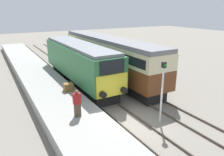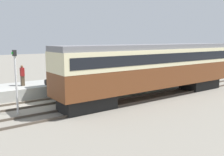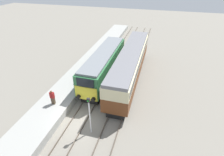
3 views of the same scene
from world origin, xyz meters
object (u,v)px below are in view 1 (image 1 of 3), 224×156
object	(u,v)px
locomotive	(79,62)
signal_post	(162,88)
person_on_platform	(77,103)
luggage_crate	(68,87)
passenger_carriage	(108,54)

from	to	relation	value
locomotive	signal_post	distance (m)	9.56
person_on_platform	signal_post	world-z (taller)	signal_post
signal_post	luggage_crate	bearing A→B (deg)	122.77
signal_post	person_on_platform	bearing A→B (deg)	159.81
person_on_platform	passenger_carriage	bearing A→B (deg)	51.59
luggage_crate	signal_post	bearing A→B (deg)	-57.23
signal_post	luggage_crate	distance (m)	7.37
passenger_carriage	luggage_crate	world-z (taller)	passenger_carriage
locomotive	person_on_platform	xyz separation A→B (m)	(-3.16, -7.61, -0.48)
person_on_platform	luggage_crate	bearing A→B (deg)	77.92
locomotive	passenger_carriage	xyz separation A→B (m)	(3.40, 0.66, 0.36)
locomotive	person_on_platform	world-z (taller)	locomotive
locomotive	person_on_platform	distance (m)	8.26
passenger_carriage	person_on_platform	xyz separation A→B (m)	(-6.56, -8.27, -0.84)
person_on_platform	luggage_crate	distance (m)	4.45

